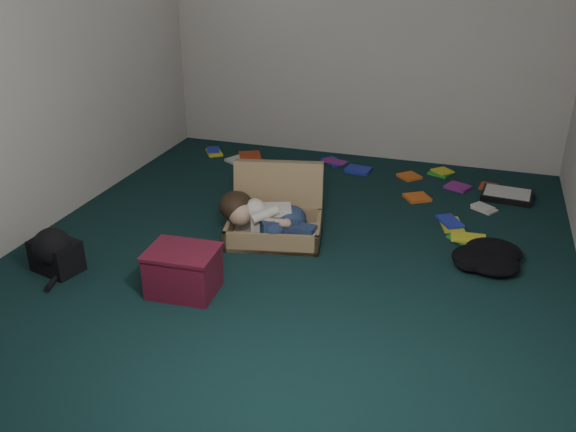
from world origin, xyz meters
The scene contains 11 objects.
floor centered at (0.00, 0.00, 0.00)m, with size 4.50×4.50×0.00m, color black.
wall_back centered at (0.00, 2.25, 1.30)m, with size 4.50×4.50×0.00m, color silver.
wall_front centered at (0.00, -2.25, 1.30)m, with size 4.50×4.50×0.00m, color silver.
wall_left centered at (-2.00, 0.00, 1.30)m, with size 4.50×4.50×0.00m, color silver.
suitcase centered at (-0.23, 0.27, 0.16)m, with size 0.84×0.83×0.52m.
person centered at (-0.24, 0.08, 0.20)m, with size 0.79×0.39×0.32m.
maroon_bin centered at (-0.52, -0.77, 0.16)m, with size 0.47×0.38×0.31m.
backpack centered at (-1.49, -0.79, 0.12)m, with size 0.41×0.33×0.25m, color black, non-canonical shape.
clothing_pile centered at (1.27, 0.25, 0.08)m, with size 0.48×0.40×0.15m, color black, non-canonical shape.
paper_tray centered at (1.51, 1.53, 0.03)m, with size 0.45×0.36×0.06m.
book_scatter centered at (0.30, 1.54, 0.01)m, with size 3.07×1.68×0.02m.
Camera 1 is at (1.19, -3.82, 2.15)m, focal length 38.00 mm.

